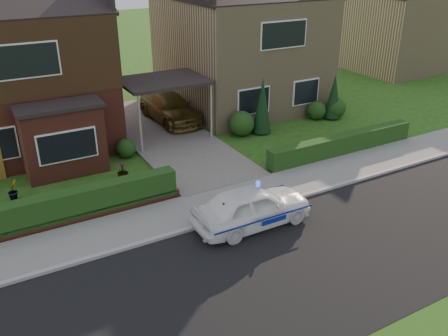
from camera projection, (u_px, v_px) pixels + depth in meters
ground at (315, 257)px, 13.73m from camera, size 120.00×120.00×0.00m
road at (315, 257)px, 13.73m from camera, size 60.00×6.00×0.02m
kerb at (258, 209)px, 16.11m from camera, size 60.00×0.16×0.12m
sidewalk at (242, 197)px, 16.95m from camera, size 60.00×2.00×0.10m
driveway at (166, 136)px, 22.39m from camera, size 3.80×12.00×0.12m
house_left at (12, 57)px, 20.53m from camera, size 7.50×9.53×7.25m
house_right at (240, 38)px, 25.79m from camera, size 7.50×8.06×7.25m
carport_link at (163, 82)px, 21.25m from camera, size 3.80×3.00×2.77m
dwarf_wall at (69, 220)px, 15.27m from camera, size 7.70×0.25×0.36m
hedge_left at (68, 222)px, 15.46m from camera, size 7.50×0.55×0.90m
hedge_right at (341, 154)px, 20.52m from camera, size 7.50×0.55×0.80m
shrub_left_mid at (90, 153)px, 19.02m from camera, size 1.32×1.32×1.32m
shrub_left_near at (126, 148)px, 20.07m from camera, size 0.84×0.84×0.84m
shrub_right_near at (242, 124)px, 22.31m from camera, size 1.20×1.20×1.20m
shrub_right_mid at (317, 110)px, 24.48m from camera, size 0.96×0.96×0.96m
shrub_right_far at (335, 108)px, 24.66m from camera, size 1.08×1.08×1.08m
conifer_a at (262, 107)px, 22.30m from camera, size 0.90×0.90×2.60m
conifer_b at (334, 98)px, 24.33m from camera, size 0.90×0.90×2.20m
neighbour_right at (394, 32)px, 34.12m from camera, size 6.50×7.00×5.20m
police_car at (252, 207)px, 15.05m from camera, size 3.60×3.91×1.50m
driveway_car at (170, 107)px, 23.93m from camera, size 2.08×4.69×1.34m
potted_plant_b at (13, 191)px, 16.66m from camera, size 0.53×0.50×0.76m
potted_plant_c at (123, 171)px, 18.10m from camera, size 0.52×0.52×0.75m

